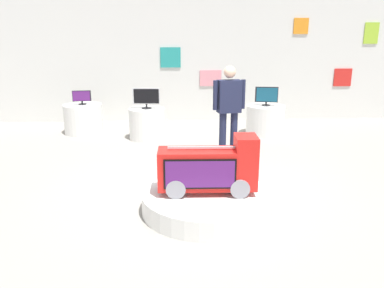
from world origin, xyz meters
TOP-DOWN VIEW (x-y plane):
  - ground_plane at (0.00, 0.00)m, footprint 30.00×30.00m
  - back_wall_display at (0.01, 4.76)m, footprint 12.30×0.13m
  - main_display_pedestal at (0.09, -0.59)m, footprint 1.63×1.63m
  - novelty_firetruck_tv at (0.11, -0.60)m, footprint 1.21×0.46m
  - display_pedestal_left_rear at (1.72, 3.15)m, footprint 0.83×0.83m
  - tv_on_left_rear at (1.72, 3.15)m, footprint 0.48×0.18m
  - display_pedestal_center_rear at (-0.85, 2.96)m, footprint 0.75×0.75m
  - tv_on_center_rear at (-0.84, 2.95)m, footprint 0.57×0.20m
  - display_pedestal_right_rear at (-2.28, 3.51)m, footprint 0.84×0.84m
  - tv_on_right_rear at (-2.28, 3.50)m, footprint 0.40×0.17m
  - shopper_browsing_near_truck at (0.63, 1.29)m, footprint 0.55×0.27m

SIDE VIEW (x-z plane):
  - ground_plane at x=0.00m, z-range 0.00..0.00m
  - main_display_pedestal at x=0.09m, z-range 0.00..0.25m
  - display_pedestal_left_rear at x=1.72m, z-range 0.00..0.65m
  - display_pedestal_center_rear at x=-0.85m, z-range 0.00..0.65m
  - display_pedestal_right_rear at x=-2.28m, z-range 0.00..0.65m
  - novelty_firetruck_tv at x=0.11m, z-range 0.19..0.91m
  - tv_on_right_rear at x=-2.28m, z-range 0.66..0.97m
  - tv_on_left_rear at x=1.72m, z-range 0.66..1.07m
  - tv_on_center_rear at x=-0.84m, z-range 0.67..1.10m
  - shopper_browsing_near_truck at x=0.63m, z-range 0.14..1.79m
  - back_wall_display at x=0.01m, z-range 0.00..3.29m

